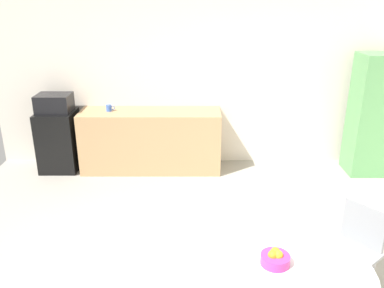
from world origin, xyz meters
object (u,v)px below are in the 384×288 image
at_px(locker_cabinet, 373,115).
at_px(fruit_bowl, 275,258).
at_px(mini_fridge, 59,141).
at_px(microwave, 54,103).
at_px(round_table, 281,282).
at_px(mug_white, 109,108).
at_px(chair_gray, 356,240).

xyz_separation_m(locker_cabinet, fruit_bowl, (-2.02, -3.17, -0.07)).
xyz_separation_m(mini_fridge, fruit_bowl, (2.55, -3.27, 0.36)).
distance_m(mini_fridge, microwave, 0.58).
xyz_separation_m(round_table, fruit_bowl, (-0.04, 0.05, 0.16)).
bearing_deg(round_table, mini_fridge, 127.93).
distance_m(microwave, locker_cabinet, 4.57).
height_order(mini_fridge, round_table, mini_fridge).
height_order(locker_cabinet, mug_white, locker_cabinet).
height_order(microwave, mug_white, microwave).
bearing_deg(locker_cabinet, microwave, 178.75).
bearing_deg(fruit_bowl, chair_gray, 36.35).
distance_m(locker_cabinet, mug_white, 3.79).
distance_m(microwave, chair_gray, 4.33).
relative_size(microwave, round_table, 0.39).
relative_size(microwave, fruit_bowl, 2.37).
distance_m(mini_fridge, locker_cabinet, 4.59).
distance_m(chair_gray, fruit_bowl, 1.08).
bearing_deg(microwave, fruit_bowl, -52.10).
distance_m(locker_cabinet, fruit_bowl, 3.76).
distance_m(locker_cabinet, chair_gray, 2.84).
relative_size(mini_fridge, chair_gray, 1.07).
height_order(mini_fridge, microwave, microwave).
bearing_deg(mug_white, chair_gray, -45.66).
bearing_deg(mini_fridge, microwave, 0.00).
relative_size(microwave, locker_cabinet, 0.28).
xyz_separation_m(microwave, mug_white, (0.78, 0.01, -0.07)).
height_order(microwave, round_table, microwave).
bearing_deg(chair_gray, locker_cabinet, 65.25).
relative_size(chair_gray, fruit_bowl, 4.10).
xyz_separation_m(mini_fridge, round_table, (2.59, -3.32, 0.19)).
height_order(mini_fridge, mug_white, mug_white).
relative_size(round_table, fruit_bowl, 6.13).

